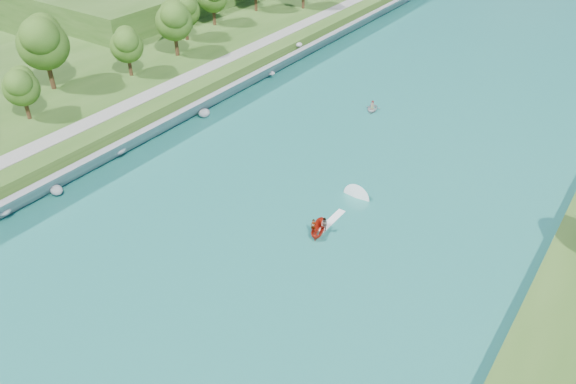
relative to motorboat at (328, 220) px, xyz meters
The scene contains 8 objects.
ground 16.55m from the motorboat, 108.53° to the right, with size 260.00×260.00×0.00m, color #2D5119.
river_water 6.83m from the motorboat, 140.56° to the left, with size 55.00×240.00×0.10m, color #1A655C.
berm_west 55.43m from the motorboat, behind, with size 45.00×240.00×3.50m, color #2D5119.
riprap_bank 31.29m from the motorboat, behind, with size 3.65×236.00×4.05m.
riverside_path 38.11m from the motorboat, behind, with size 3.00×200.00×0.10m, color gray.
trees_west 48.80m from the motorboat, behind, with size 16.48×148.56×13.71m.
motorboat is the anchor object (origin of this frame).
raft 31.57m from the motorboat, 108.41° to the left, with size 3.06×3.68×1.69m.
Camera 1 is at (30.97, -29.47, 39.40)m, focal length 35.00 mm.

